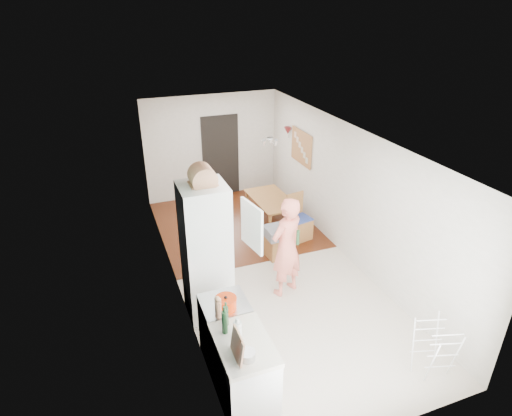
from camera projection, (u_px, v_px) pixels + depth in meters
room_shell at (266, 207)px, 7.27m from camera, size 3.20×7.00×2.50m
floor at (266, 268)px, 7.82m from camera, size 3.20×7.00×0.01m
wood_floor_overlay at (234, 223)px, 9.37m from camera, size 3.20×3.30×0.01m
sage_wall_panel at (202, 253)px, 4.82m from camera, size 0.02×3.00×1.30m
tile_splashback at (219, 333)px, 4.67m from camera, size 0.02×1.90×0.50m
doorway_recess at (221, 156)px, 10.37m from camera, size 0.90×0.04×2.00m
base_cabinet at (244, 373)px, 5.07m from camera, size 0.60×0.90×0.86m
worktop at (244, 344)px, 4.87m from camera, size 0.62×0.92×0.06m
range_cooker at (226, 331)px, 5.70m from camera, size 0.60×0.60×0.88m
cooker_top at (225, 304)px, 5.50m from camera, size 0.60×0.60×0.04m
fridge_housing at (206, 252)px, 6.29m from camera, size 0.66×0.66×2.15m
fridge_door at (252, 226)px, 6.02m from camera, size 0.14×0.56×0.70m
fridge_interior at (225, 220)px, 6.18m from camera, size 0.02×0.52×0.66m
pinboard at (302, 147)px, 9.23m from camera, size 0.03×0.90×0.70m
pinboard_frame at (301, 147)px, 9.23m from camera, size 0.00×0.94×0.74m
wall_sconce at (288, 131)px, 9.68m from camera, size 0.18×0.18×0.16m
person at (287, 239)px, 6.77m from camera, size 0.87×0.73×2.02m
dining_table at (272, 210)px, 9.51m from camera, size 0.72×1.23×0.42m
dining_chair at (300, 218)px, 8.59m from camera, size 0.47×0.47×0.95m
stool at (276, 246)px, 8.07m from camera, size 0.38×0.38×0.45m
grey_drape at (277, 232)px, 7.91m from camera, size 0.44×0.44×0.19m
drying_rack at (434, 350)px, 5.47m from camera, size 0.49×0.46×0.78m
bread_bin at (202, 178)px, 5.80m from camera, size 0.43×0.41×0.20m
red_casserole at (226, 303)px, 5.35m from camera, size 0.30×0.30×0.16m
steel_pan at (247, 355)px, 4.62m from camera, size 0.21×0.21×0.09m
held_bottle at (298, 237)px, 6.58m from camera, size 0.05×0.05×0.24m
bottle_a at (225, 322)px, 4.93m from camera, size 0.07×0.07×0.30m
bottle_b at (226, 316)px, 5.06m from camera, size 0.07×0.07×0.26m
bottle_c at (238, 331)px, 4.85m from camera, size 0.10×0.10×0.24m
pepper_mill_front at (219, 309)px, 5.20m from camera, size 0.07×0.07×0.22m
pepper_mill_back at (218, 309)px, 5.19m from camera, size 0.07×0.07×0.24m
chopping_boards at (238, 346)px, 4.57m from camera, size 0.08×0.25×0.33m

